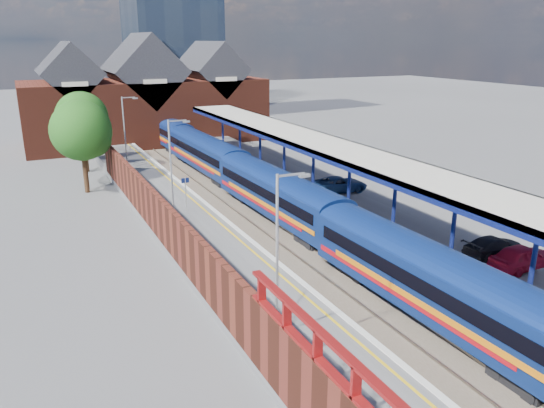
# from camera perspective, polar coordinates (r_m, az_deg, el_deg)

# --- Properties ---
(ground) EXTENTS (240.00, 240.00, 0.00)m
(ground) POSITION_cam_1_polar(r_m,az_deg,el_deg) (46.38, -5.35, 0.98)
(ground) COLOR #5B5B5E
(ground) RESTS_ON ground
(ballast_bed) EXTENTS (6.00, 76.00, 0.06)m
(ballast_bed) POSITION_cam_1_polar(r_m,az_deg,el_deg) (37.60, 0.01, -2.83)
(ballast_bed) COLOR #473D33
(ballast_bed) RESTS_ON ground
(rails) EXTENTS (4.51, 76.00, 0.14)m
(rails) POSITION_cam_1_polar(r_m,az_deg,el_deg) (37.57, 0.01, -2.70)
(rails) COLOR slate
(rails) RESTS_ON ground
(left_platform) EXTENTS (5.00, 76.00, 1.00)m
(left_platform) POSITION_cam_1_polar(r_m,az_deg,el_deg) (35.56, -8.02, -3.41)
(left_platform) COLOR #565659
(left_platform) RESTS_ON ground
(right_platform) EXTENTS (6.00, 76.00, 1.00)m
(right_platform) POSITION_cam_1_polar(r_m,az_deg,el_deg) (40.27, 7.73, -0.90)
(right_platform) COLOR #565659
(right_platform) RESTS_ON ground
(coping_left) EXTENTS (0.30, 76.00, 0.05)m
(coping_left) POSITION_cam_1_polar(r_m,az_deg,el_deg) (36.10, -4.51, -2.08)
(coping_left) COLOR silver
(coping_left) RESTS_ON left_platform
(coping_right) EXTENTS (0.30, 76.00, 0.05)m
(coping_right) POSITION_cam_1_polar(r_m,az_deg,el_deg) (38.67, 4.22, -0.74)
(coping_right) COLOR silver
(coping_right) RESTS_ON right_platform
(yellow_line) EXTENTS (0.14, 76.00, 0.01)m
(yellow_line) POSITION_cam_1_polar(r_m,az_deg,el_deg) (35.90, -5.40, -2.25)
(yellow_line) COLOR yellow
(yellow_line) RESTS_ON left_platform
(train) EXTENTS (3.20, 65.96, 3.45)m
(train) POSITION_cam_1_polar(r_m,az_deg,el_deg) (46.60, -3.81, 3.80)
(train) COLOR navy
(train) RESTS_ON ground
(canopy) EXTENTS (4.50, 52.00, 4.48)m
(canopy) POSITION_cam_1_polar(r_m,az_deg,el_deg) (40.40, 5.87, 6.19)
(canopy) COLOR navy
(canopy) RESTS_ON right_platform
(lamp_post_b) EXTENTS (1.48, 0.18, 7.00)m
(lamp_post_b) POSITION_cam_1_polar(r_m,az_deg,el_deg) (21.47, 0.88, -4.52)
(lamp_post_b) COLOR #A5A8AA
(lamp_post_b) RESTS_ON left_platform
(lamp_post_c) EXTENTS (1.48, 0.18, 7.00)m
(lamp_post_c) POSITION_cam_1_polar(r_m,az_deg,el_deg) (35.88, -10.62, 4.15)
(lamp_post_c) COLOR #A5A8AA
(lamp_post_c) RESTS_ON left_platform
(lamp_post_d) EXTENTS (1.48, 0.18, 7.00)m
(lamp_post_d) POSITION_cam_1_polar(r_m,az_deg,el_deg) (51.24, -15.44, 7.72)
(lamp_post_d) COLOR #A5A8AA
(lamp_post_d) RESTS_ON left_platform
(platform_sign) EXTENTS (0.55, 0.08, 2.50)m
(platform_sign) POSITION_cam_1_polar(r_m,az_deg,el_deg) (38.67, -9.28, 1.65)
(platform_sign) COLOR #A5A8AA
(platform_sign) RESTS_ON left_platform
(brick_wall) EXTENTS (0.35, 50.00, 3.86)m
(brick_wall) POSITION_cam_1_polar(r_m,az_deg,el_deg) (28.38, -9.15, -4.69)
(brick_wall) COLOR #572317
(brick_wall) RESTS_ON left_platform
(station_building) EXTENTS (30.00, 12.12, 13.78)m
(station_building) POSITION_cam_1_polar(r_m,az_deg,el_deg) (71.87, -13.47, 10.83)
(station_building) COLOR #572317
(station_building) RESTS_ON ground
(tree_near) EXTENTS (5.20, 5.20, 8.10)m
(tree_near) POSITION_cam_1_polar(r_m,az_deg,el_deg) (48.59, -19.65, 7.28)
(tree_near) COLOR #382314
(tree_near) RESTS_ON ground
(tree_far) EXTENTS (5.20, 5.20, 8.10)m
(tree_far) POSITION_cam_1_polar(r_m,az_deg,el_deg) (56.56, -19.61, 8.57)
(tree_far) COLOR #382314
(tree_far) RESTS_ON ground
(parked_car_red) EXTENTS (4.05, 1.72, 1.37)m
(parked_car_red) POSITION_cam_1_polar(r_m,az_deg,el_deg) (31.94, 25.35, -5.15)
(parked_car_red) COLOR #AF0E2D
(parked_car_red) RESTS_ON right_platform
(parked_car_dark) EXTENTS (4.07, 1.81, 1.16)m
(parked_car_dark) POSITION_cam_1_polar(r_m,az_deg,el_deg) (33.12, 22.74, -4.23)
(parked_car_dark) COLOR black
(parked_car_dark) RESTS_ON right_platform
(parked_car_blue) EXTENTS (4.79, 2.66, 1.27)m
(parked_car_blue) POSITION_cam_1_polar(r_m,az_deg,el_deg) (43.74, 7.30, 2.14)
(parked_car_blue) COLOR navy
(parked_car_blue) RESTS_ON right_platform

